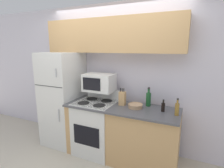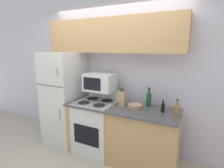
# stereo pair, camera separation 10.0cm
# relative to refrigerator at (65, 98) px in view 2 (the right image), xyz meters

# --- Properties ---
(ground_plane) EXTENTS (12.00, 12.00, 0.00)m
(ground_plane) POSITION_rel_refrigerator_xyz_m (0.89, -0.35, -0.86)
(ground_plane) COLOR beige
(wall_back) EXTENTS (8.00, 0.05, 2.55)m
(wall_back) POSITION_rel_refrigerator_xyz_m (0.89, 0.39, 0.42)
(wall_back) COLOR silver
(wall_back) RESTS_ON ground_plane
(lower_cabinets) EXTENTS (1.78, 0.65, 0.89)m
(lower_cabinets) POSITION_rel_refrigerator_xyz_m (1.20, -0.05, -0.41)
(lower_cabinets) COLOR tan
(lower_cabinets) RESTS_ON ground_plane
(refrigerator) EXTENTS (0.62, 0.73, 1.71)m
(refrigerator) POSITION_rel_refrigerator_xyz_m (0.00, 0.00, 0.00)
(refrigerator) COLOR silver
(refrigerator) RESTS_ON ground_plane
(upper_cabinets) EXTENTS (2.40, 0.30, 0.56)m
(upper_cabinets) POSITION_rel_refrigerator_xyz_m (0.89, 0.21, 1.14)
(upper_cabinets) COLOR tan
(upper_cabinets) RESTS_ON refrigerator
(stove) EXTENTS (0.65, 0.63, 1.06)m
(stove) POSITION_rel_refrigerator_xyz_m (0.74, -0.06, -0.39)
(stove) COLOR silver
(stove) RESTS_ON ground_plane
(microwave) EXTENTS (0.51, 0.35, 0.29)m
(microwave) POSITION_rel_refrigerator_xyz_m (0.74, 0.06, 0.36)
(microwave) COLOR silver
(microwave) RESTS_ON stove
(knife_block) EXTENTS (0.10, 0.09, 0.28)m
(knife_block) POSITION_rel_refrigerator_xyz_m (1.19, 0.01, 0.15)
(knife_block) COLOR tan
(knife_block) RESTS_ON lower_cabinets
(bowl) EXTENTS (0.23, 0.23, 0.06)m
(bowl) POSITION_rel_refrigerator_xyz_m (1.42, -0.03, 0.07)
(bowl) COLOR tan
(bowl) RESTS_ON lower_cabinets
(bottle_wine_green) EXTENTS (0.08, 0.08, 0.30)m
(bottle_wine_green) POSITION_rel_refrigerator_xyz_m (1.58, 0.14, 0.15)
(bottle_wine_green) COLOR #194C23
(bottle_wine_green) RESTS_ON lower_cabinets
(bottle_vinegar) EXTENTS (0.06, 0.06, 0.24)m
(bottle_vinegar) POSITION_rel_refrigerator_xyz_m (2.02, -0.09, 0.13)
(bottle_vinegar) COLOR olive
(bottle_vinegar) RESTS_ON lower_cabinets
(bottle_soy_sauce) EXTENTS (0.05, 0.05, 0.18)m
(bottle_soy_sauce) POSITION_rel_refrigerator_xyz_m (1.83, -0.02, 0.11)
(bottle_soy_sauce) COLOR black
(bottle_soy_sauce) RESTS_ON lower_cabinets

